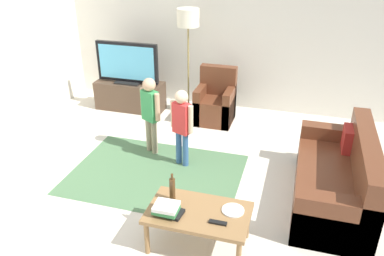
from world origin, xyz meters
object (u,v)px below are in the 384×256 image
child_near_tv (150,109)px  tv (127,63)px  floor_lamp (188,24)px  tv_stand (130,96)px  book_stack (167,209)px  tv_remote (218,223)px  armchair (216,104)px  coffee_table (198,215)px  plate (233,210)px  child_center (182,121)px  bottle (172,189)px  couch (339,181)px

child_near_tv → tv: bearing=125.5°
floor_lamp → child_near_tv: 1.73m
tv_stand → book_stack: size_ratio=4.02×
tv → tv_remote: bearing=-53.2°
floor_lamp → book_stack: floor_lamp is taller
book_stack → armchair: bearing=94.4°
floor_lamp → tv_remote: bearing=-68.7°
coffee_table → plate: bearing=17.3°
tv_stand → book_stack: (1.80, -3.10, 0.23)m
tv_remote → child_center: bearing=118.1°
child_center → floor_lamp: bearing=104.0°
bottle → armchair: bearing=94.4°
tv → couch: (3.45, -1.82, -0.56)m
coffee_table → tv_stand: bearing=125.0°
tv_stand → tv: (-0.00, -0.02, 0.60)m
tv_stand → tv_remote: tv_stand is taller
tv_stand → coffee_table: bearing=-55.0°
tv_stand → armchair: size_ratio=1.33×
child_center → plate: size_ratio=4.88×
tv_stand → couch: (3.45, -1.84, 0.05)m
child_near_tv → coffee_table: bearing=-55.1°
tv_stand → child_center: size_ratio=1.12×
tv → book_stack: tv is taller
floor_lamp → child_center: floor_lamp is taller
armchair → coffee_table: bearing=-80.0°
tv → bottle: 3.38m
floor_lamp → plate: (1.37, -3.03, -1.12)m
floor_lamp → child_center: 1.96m
tv_remote → plate: plate is taller
tv_stand → child_near_tv: child_near_tv is taller
couch → bottle: couch is taller
tv_stand → tv_remote: size_ratio=7.06×
floor_lamp → bottle: (0.75, -3.03, -0.99)m
child_center → book_stack: child_center is taller
plate → armchair: bearing=106.5°
tv_remote → tv: bearing=126.4°
tv → child_near_tv: (0.94, -1.31, -0.18)m
tv_remote → child_near_tv: bearing=127.4°
armchair → tv_remote: 3.15m
tv → book_stack: size_ratio=3.69×
tv_stand → book_stack: 3.59m
coffee_table → bottle: (-0.30, 0.10, 0.18)m
tv_stand → armchair: (1.57, -0.04, 0.05)m
tv_stand → bottle: bottle is taller
tv_stand → armchair: 1.57m
child_center → coffee_table: bearing=-66.4°
tv_remote → bottle: bearing=156.7°
couch → floor_lamp: size_ratio=1.01×
floor_lamp → tv_remote: (1.27, -3.25, -1.11)m
tv_stand → child_near_tv: bearing=-54.9°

